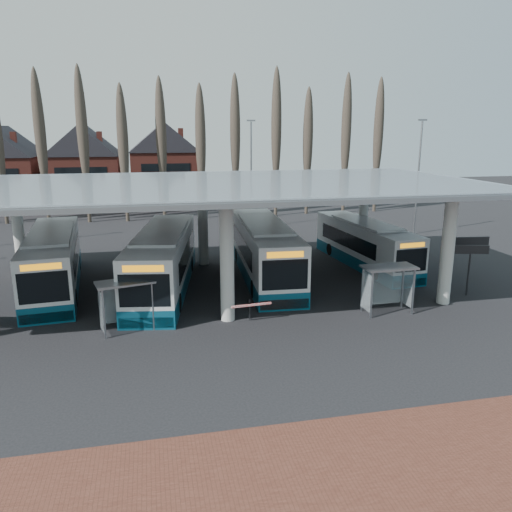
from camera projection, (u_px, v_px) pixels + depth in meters
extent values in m
plane|color=black|center=(236.00, 339.00, 22.73)|extent=(140.00, 140.00, 0.00)
cylinder|color=beige|center=(18.00, 229.00, 32.36)|extent=(0.70, 0.70, 6.00)
cylinder|color=beige|center=(227.00, 262.00, 24.36)|extent=(0.70, 0.70, 6.00)
cylinder|color=beige|center=(203.00, 222.00, 34.79)|extent=(0.70, 0.70, 6.00)
cylinder|color=beige|center=(448.00, 250.00, 26.79)|extent=(0.70, 0.70, 6.00)
cylinder|color=beige|center=(363.00, 216.00, 37.22)|extent=(0.70, 0.70, 6.00)
cube|color=gray|center=(212.00, 184.00, 28.78)|extent=(32.00, 16.00, 0.12)
cube|color=silver|center=(212.00, 182.00, 28.76)|extent=(31.50, 15.50, 0.04)
cone|color=#473D33|center=(40.00, 151.00, 49.40)|extent=(0.36, 0.36, 14.50)
ellipsoid|color=#473D33|center=(38.00, 133.00, 48.97)|extent=(1.10, 1.10, 11.02)
cone|color=#473D33|center=(82.00, 150.00, 50.21)|extent=(0.36, 0.36, 14.50)
ellipsoid|color=#473D33|center=(80.00, 133.00, 49.78)|extent=(1.10, 1.10, 11.02)
cone|color=#473D33|center=(123.00, 150.00, 51.02)|extent=(0.36, 0.36, 14.50)
ellipsoid|color=#473D33|center=(122.00, 133.00, 50.59)|extent=(1.10, 1.10, 11.02)
cone|color=#473D33|center=(162.00, 150.00, 51.83)|extent=(0.36, 0.36, 14.50)
ellipsoid|color=#473D33|center=(162.00, 133.00, 51.40)|extent=(1.10, 1.10, 11.02)
cone|color=#473D33|center=(201.00, 149.00, 52.64)|extent=(0.36, 0.36, 14.50)
ellipsoid|color=#473D33|center=(200.00, 132.00, 52.21)|extent=(1.10, 1.10, 11.02)
cone|color=#473D33|center=(238.00, 149.00, 53.45)|extent=(0.36, 0.36, 14.50)
ellipsoid|color=#473D33|center=(238.00, 132.00, 53.02)|extent=(1.10, 1.10, 11.02)
cone|color=#473D33|center=(274.00, 149.00, 54.26)|extent=(0.36, 0.36, 14.50)
ellipsoid|color=#473D33|center=(274.00, 132.00, 53.83)|extent=(1.10, 1.10, 11.02)
cone|color=#473D33|center=(309.00, 149.00, 55.07)|extent=(0.36, 0.36, 14.50)
ellipsoid|color=#473D33|center=(310.00, 132.00, 54.64)|extent=(1.10, 1.10, 11.02)
cone|color=#473D33|center=(343.00, 148.00, 55.87)|extent=(0.36, 0.36, 14.50)
ellipsoid|color=#473D33|center=(344.00, 132.00, 55.45)|extent=(1.10, 1.10, 11.02)
cone|color=#473D33|center=(377.00, 148.00, 56.68)|extent=(0.36, 0.36, 14.50)
ellipsoid|color=#473D33|center=(377.00, 132.00, 56.26)|extent=(1.10, 1.10, 11.02)
cube|color=maroon|center=(4.00, 180.00, 59.43)|extent=(8.00, 10.00, 7.00)
cube|color=maroon|center=(87.00, 178.00, 61.35)|extent=(8.00, 10.00, 7.00)
pyramid|color=black|center=(82.00, 119.00, 59.63)|extent=(8.30, 10.30, 3.50)
cube|color=maroon|center=(165.00, 177.00, 63.28)|extent=(8.00, 10.00, 7.00)
pyramid|color=black|center=(163.00, 119.00, 61.56)|extent=(8.30, 10.30, 3.50)
cylinder|color=slate|center=(251.00, 176.00, 47.36)|extent=(0.16, 0.16, 10.00)
cube|color=slate|center=(251.00, 121.00, 46.11)|extent=(0.80, 0.15, 0.15)
cylinder|color=slate|center=(418.00, 179.00, 44.51)|extent=(0.16, 0.16, 10.00)
cube|color=slate|center=(423.00, 120.00, 43.26)|extent=(0.80, 0.15, 0.15)
cube|color=silver|center=(53.00, 258.00, 29.68)|extent=(3.81, 12.57, 2.89)
cube|color=#0B3F55|center=(55.00, 280.00, 30.03)|extent=(3.83, 12.59, 0.93)
cube|color=silver|center=(50.00, 233.00, 29.32)|extent=(3.07, 7.62, 0.19)
cube|color=black|center=(53.00, 254.00, 30.13)|extent=(3.52, 9.13, 1.13)
cube|color=black|center=(43.00, 287.00, 23.97)|extent=(2.31, 0.28, 1.55)
cube|color=black|center=(59.00, 236.00, 35.36)|extent=(2.23, 0.28, 1.24)
cube|color=orange|center=(41.00, 267.00, 23.72)|extent=(1.84, 0.23, 0.31)
cube|color=black|center=(47.00, 318.00, 24.36)|extent=(2.49, 0.32, 0.52)
cylinder|color=black|center=(26.00, 303.00, 26.05)|extent=(0.38, 1.01, 0.99)
cylinder|color=black|center=(74.00, 298.00, 26.75)|extent=(0.38, 1.01, 0.99)
cylinder|color=black|center=(40.00, 266.00, 33.00)|extent=(0.38, 1.01, 0.99)
cylinder|color=black|center=(78.00, 263.00, 33.70)|extent=(0.38, 1.01, 0.99)
cube|color=silver|center=(163.00, 258.00, 29.48)|extent=(4.80, 13.11, 3.00)
cube|color=#0B3F55|center=(164.00, 281.00, 29.84)|extent=(4.83, 13.14, 0.96)
cube|color=silver|center=(162.00, 232.00, 29.10)|extent=(3.69, 8.00, 0.19)
cube|color=black|center=(164.00, 254.00, 29.98)|extent=(4.25, 9.58, 1.18)
cube|color=black|center=(144.00, 291.00, 23.28)|extent=(2.38, 0.46, 1.61)
cube|color=black|center=(175.00, 234.00, 35.65)|extent=(2.30, 0.44, 1.28)
cube|color=orange|center=(143.00, 269.00, 23.01)|extent=(1.89, 0.37, 0.32)
cube|color=black|center=(146.00, 323.00, 23.68)|extent=(2.57, 0.51, 0.54)
cylinder|color=black|center=(130.00, 304.00, 25.84)|extent=(0.46, 1.06, 1.03)
cylinder|color=black|center=(178.00, 303.00, 25.95)|extent=(0.46, 1.06, 1.03)
cylinder|color=black|center=(153.00, 264.00, 33.40)|extent=(0.46, 1.06, 1.03)
cylinder|color=black|center=(190.00, 264.00, 33.51)|extent=(0.46, 1.06, 1.03)
cube|color=silver|center=(264.00, 248.00, 31.96)|extent=(3.48, 13.06, 3.02)
cube|color=#0B3F55|center=(264.00, 269.00, 32.32)|extent=(3.50, 13.08, 0.97)
cube|color=silver|center=(264.00, 224.00, 31.58)|extent=(2.91, 7.88, 0.19)
cube|color=black|center=(263.00, 244.00, 32.45)|extent=(3.31, 9.45, 1.18)
cube|color=black|center=(285.00, 275.00, 25.78)|extent=(2.42, 0.20, 1.62)
cube|color=black|center=(250.00, 227.00, 38.10)|extent=(2.33, 0.20, 1.29)
cube|color=orange|center=(285.00, 255.00, 25.51)|extent=(1.92, 0.16, 0.32)
cube|color=black|center=(284.00, 304.00, 26.18)|extent=(2.61, 0.23, 0.54)
cylinder|color=black|center=(254.00, 289.00, 28.20)|extent=(0.36, 1.05, 1.03)
cylinder|color=black|center=(297.00, 287.00, 28.57)|extent=(0.36, 1.05, 1.03)
cylinder|color=black|center=(238.00, 256.00, 35.74)|extent=(0.36, 1.05, 1.03)
cylinder|color=black|center=(272.00, 254.00, 36.11)|extent=(0.36, 1.05, 1.03)
cube|color=silver|center=(365.00, 242.00, 34.85)|extent=(3.29, 11.34, 2.61)
cube|color=#0B3F55|center=(364.00, 259.00, 35.16)|extent=(3.31, 11.36, 0.84)
cube|color=silver|center=(366.00, 223.00, 34.52)|extent=(2.68, 6.86, 0.17)
cube|color=black|center=(362.00, 239.00, 35.26)|extent=(3.07, 8.22, 1.03)
cube|color=black|center=(411.00, 260.00, 29.67)|extent=(2.09, 0.23, 1.40)
cube|color=black|center=(331.00, 226.00, 40.00)|extent=(2.02, 0.22, 1.12)
cube|color=orange|center=(412.00, 245.00, 29.44)|extent=(1.66, 0.18, 0.28)
cube|color=black|center=(409.00, 283.00, 30.02)|extent=(2.26, 0.26, 0.47)
cylinder|color=black|center=(376.00, 273.00, 31.57)|extent=(0.33, 0.91, 0.89)
cylinder|color=black|center=(406.00, 271.00, 32.17)|extent=(0.33, 0.91, 0.89)
cylinder|color=black|center=(331.00, 249.00, 37.88)|extent=(0.33, 0.91, 0.89)
cylinder|color=black|center=(356.00, 247.00, 38.48)|extent=(0.33, 0.91, 0.89)
cube|color=gray|center=(104.00, 314.00, 22.53)|extent=(0.09, 0.09, 2.34)
cube|color=gray|center=(153.00, 307.00, 23.48)|extent=(0.09, 0.09, 2.34)
cube|color=gray|center=(100.00, 307.00, 23.42)|extent=(0.09, 0.09, 2.34)
cube|color=gray|center=(147.00, 300.00, 24.38)|extent=(0.09, 0.09, 2.34)
cube|color=gray|center=(125.00, 282.00, 23.16)|extent=(2.86, 1.91, 0.09)
cube|color=silver|center=(124.00, 303.00, 23.93)|extent=(2.19, 0.58, 1.87)
cube|color=silver|center=(101.00, 310.00, 22.95)|extent=(0.29, 1.01, 1.87)
cube|color=silver|center=(151.00, 302.00, 23.94)|extent=(0.29, 1.01, 1.87)
cube|color=gray|center=(372.00, 296.00, 24.97)|extent=(0.08, 0.08, 2.42)
cube|color=gray|center=(413.00, 292.00, 25.50)|extent=(0.08, 0.08, 2.42)
cube|color=gray|center=(362.00, 289.00, 25.97)|extent=(0.08, 0.08, 2.42)
cube|color=gray|center=(403.00, 286.00, 26.50)|extent=(0.08, 0.08, 2.42)
cube|color=gray|center=(389.00, 267.00, 25.43)|extent=(2.74, 1.43, 0.10)
cube|color=silver|center=(382.00, 286.00, 26.27)|extent=(2.32, 0.10, 1.93)
cube|color=silver|center=(366.00, 291.00, 25.45)|extent=(0.07, 1.06, 1.93)
cube|color=silver|center=(409.00, 288.00, 26.00)|extent=(0.07, 1.06, 1.93)
cylinder|color=black|center=(469.00, 271.00, 28.45)|extent=(0.09, 0.09, 2.89)
cube|color=black|center=(471.00, 250.00, 28.14)|extent=(1.96, 0.56, 0.50)
cylinder|color=black|center=(469.00, 263.00, 29.77)|extent=(0.10, 0.10, 3.07)
cube|color=black|center=(472.00, 241.00, 29.44)|extent=(2.11, 0.33, 0.53)
cube|color=black|center=(250.00, 309.00, 25.08)|extent=(0.08, 0.08, 1.03)
cube|color=red|center=(251.00, 305.00, 24.55)|extent=(2.06, 0.30, 0.09)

